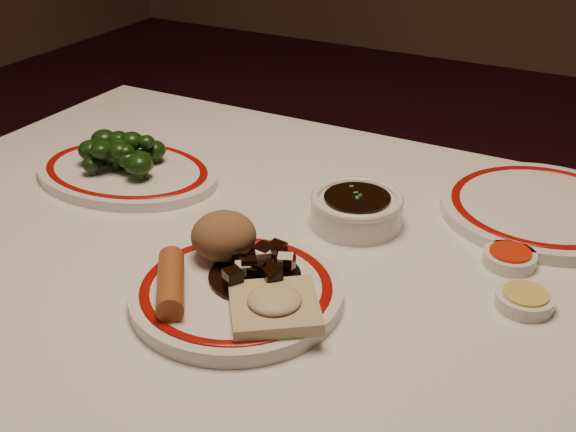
# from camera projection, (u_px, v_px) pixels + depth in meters

# --- Properties ---
(dining_table) EXTENTS (1.20, 0.90, 0.75)m
(dining_table) POSITION_uv_depth(u_px,v_px,m) (267.00, 323.00, 0.92)
(dining_table) COLOR white
(dining_table) RESTS_ON ground
(main_plate) EXTENTS (0.24, 0.24, 0.02)m
(main_plate) POSITION_uv_depth(u_px,v_px,m) (237.00, 292.00, 0.80)
(main_plate) COLOR white
(main_plate) RESTS_ON dining_table
(rice_mound) EXTENTS (0.08, 0.08, 0.06)m
(rice_mound) POSITION_uv_depth(u_px,v_px,m) (224.00, 236.00, 0.84)
(rice_mound) COLOR brown
(rice_mound) RESTS_ON main_plate
(spring_roll) EXTENTS (0.09, 0.10, 0.03)m
(spring_roll) POSITION_uv_depth(u_px,v_px,m) (171.00, 283.00, 0.78)
(spring_roll) COLOR #A55828
(spring_roll) RESTS_ON main_plate
(fried_wonton) EXTENTS (0.13, 0.13, 0.03)m
(fried_wonton) POSITION_uv_depth(u_px,v_px,m) (275.00, 305.00, 0.75)
(fried_wonton) COLOR #C5B98B
(fried_wonton) RESTS_ON main_plate
(stirfry_heap) EXTENTS (0.11, 0.11, 0.03)m
(stirfry_heap) POSITION_uv_depth(u_px,v_px,m) (258.00, 267.00, 0.81)
(stirfry_heap) COLOR black
(stirfry_heap) RESTS_ON main_plate
(broccoli_plate) EXTENTS (0.30, 0.26, 0.02)m
(broccoli_plate) POSITION_uv_depth(u_px,v_px,m) (127.00, 172.00, 1.09)
(broccoli_plate) COLOR white
(broccoli_plate) RESTS_ON dining_table
(broccoli_pile) EXTENTS (0.15, 0.11, 0.05)m
(broccoli_pile) POSITION_uv_depth(u_px,v_px,m) (119.00, 151.00, 1.08)
(broccoli_pile) COLOR #23471C
(broccoli_pile) RESTS_ON broccoli_plate
(soy_bowl) EXTENTS (0.12, 0.12, 0.04)m
(soy_bowl) POSITION_uv_depth(u_px,v_px,m) (357.00, 211.00, 0.95)
(soy_bowl) COLOR white
(soy_bowl) RESTS_ON dining_table
(sweet_sour_dish) EXTENTS (0.06, 0.06, 0.02)m
(sweet_sour_dish) POSITION_uv_depth(u_px,v_px,m) (510.00, 258.00, 0.87)
(sweet_sour_dish) COLOR white
(sweet_sour_dish) RESTS_ON dining_table
(mustard_dish) EXTENTS (0.06, 0.06, 0.02)m
(mustard_dish) POSITION_uv_depth(u_px,v_px,m) (525.00, 300.00, 0.79)
(mustard_dish) COLOR white
(mustard_dish) RESTS_ON dining_table
(far_plate) EXTENTS (0.36, 0.36, 0.02)m
(far_plate) POSITION_uv_depth(u_px,v_px,m) (542.00, 208.00, 0.98)
(far_plate) COLOR white
(far_plate) RESTS_ON dining_table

